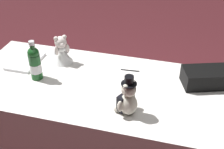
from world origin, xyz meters
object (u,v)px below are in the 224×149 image
Objects in this scene: teddy_bear_bride at (61,50)px; signing_pen at (131,70)px; guestbook at (25,61)px; gift_case_black at (206,77)px; champagne_bottle at (35,63)px; teddy_bear_groom at (127,99)px.

teddy_bear_bride reaches higher than signing_pen.
teddy_bear_bride is at bearing 18.53° from guestbook.
signing_pen is at bearing 6.89° from guestbook.
teddy_bear_bride reaches higher than gift_case_black.
gift_case_black is at bearing 11.15° from champagne_bottle.
champagne_bottle is 2.06× the size of signing_pen.
champagne_bottle is (-0.71, 0.20, 0.02)m from teddy_bear_groom.
signing_pen is 0.40× the size of gift_case_black.
guestbook is at bearing -173.47° from signing_pen.
guestbook is at bearing -177.41° from gift_case_black.
gift_case_black is at bearing 2.94° from guestbook.
champagne_bottle reaches higher than gift_case_black.
gift_case_black is (1.09, -0.03, -0.04)m from teddy_bear_bride.
teddy_bear_groom reaches higher than teddy_bear_bride.
signing_pen is (0.55, 0.00, -0.10)m from teddy_bear_bride.
guestbook is (-1.36, -0.06, -0.05)m from gift_case_black.
signing_pen is at bearing 176.53° from gift_case_black.
champagne_bottle reaches higher than teddy_bear_bride.
gift_case_black reaches higher than signing_pen.
signing_pen is 0.54m from gift_case_black.
champagne_bottle is at bearing -168.85° from gift_case_black.
guestbook is (-0.90, 0.37, -0.10)m from teddy_bear_groom.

